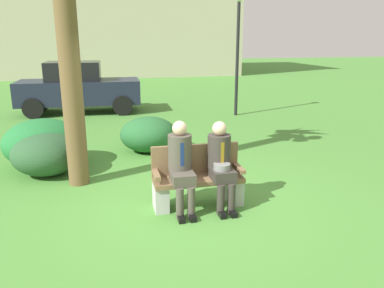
{
  "coord_description": "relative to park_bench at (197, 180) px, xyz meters",
  "views": [
    {
      "loc": [
        -1.17,
        -5.11,
        2.42
      ],
      "look_at": [
        0.11,
        0.41,
        0.85
      ],
      "focal_mm": 35.81,
      "sensor_mm": 36.0,
      "label": 1
    }
  ],
  "objects": [
    {
      "name": "parked_car_near",
      "position": [
        -2.07,
        8.04,
        0.44
      ],
      "size": [
        3.95,
        1.82,
        1.68
      ],
      "color": "#1E2338",
      "rests_on": "ground"
    },
    {
      "name": "seated_man_right",
      "position": [
        0.32,
        -0.13,
        0.31
      ],
      "size": [
        0.34,
        0.72,
        1.27
      ],
      "color": "#38332D",
      "rests_on": "ground"
    },
    {
      "name": "shrub_mid_lawn",
      "position": [
        -0.37,
        2.97,
        -0.01
      ],
      "size": [
        1.24,
        1.13,
        0.77
      ],
      "primitive_type": "ellipsoid",
      "color": "#286531",
      "rests_on": "ground"
    },
    {
      "name": "shrub_far_lawn",
      "position": [
        -2.47,
        2.41,
        0.07
      ],
      "size": [
        1.5,
        1.37,
        0.94
      ],
      "primitive_type": "ellipsoid",
      "color": "#247236",
      "rests_on": "ground"
    },
    {
      "name": "street_lamp",
      "position": [
        2.87,
        6.44,
        1.87
      ],
      "size": [
        0.24,
        0.24,
        3.7
      ],
      "color": "black",
      "rests_on": "ground"
    },
    {
      "name": "park_bench",
      "position": [
        0.0,
        0.0,
        0.0
      ],
      "size": [
        1.32,
        0.44,
        0.9
      ],
      "color": "brown",
      "rests_on": "ground"
    },
    {
      "name": "shrub_near_bench",
      "position": [
        -2.36,
        1.91,
        -0.0
      ],
      "size": [
        1.24,
        1.14,
        0.78
      ],
      "primitive_type": "ellipsoid",
      "color": "#2C5531",
      "rests_on": "ground"
    },
    {
      "name": "seated_man_left",
      "position": [
        -0.27,
        -0.12,
        0.34
      ],
      "size": [
        0.34,
        0.72,
        1.3
      ],
      "color": "#4C473D",
      "rests_on": "ground"
    },
    {
      "name": "building_backdrop",
      "position": [
        -0.02,
        23.38,
        4.17
      ],
      "size": [
        16.21,
        9.17,
        9.07
      ],
      "color": "#BAB598",
      "rests_on": "ground"
    },
    {
      "name": "ground_plane",
      "position": [
        -0.11,
        -0.06,
        -0.39
      ],
      "size": [
        80.0,
        80.0,
        0.0
      ],
      "primitive_type": "plane",
      "color": "#4A8836"
    }
  ]
}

